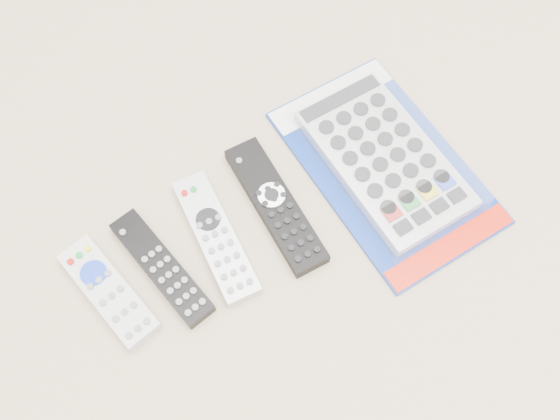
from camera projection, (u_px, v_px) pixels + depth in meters
remote_small_grey at (109, 292)px, 0.82m from camera, size 0.07×0.17×0.03m
remote_slim_black at (162, 268)px, 0.84m from camera, size 0.06×0.19×0.02m
remote_silver_dvd at (216, 237)px, 0.85m from camera, size 0.08×0.20×0.02m
remote_large_black at (276, 205)px, 0.87m from camera, size 0.08×0.22×0.02m
jumbo_remote_packaged at (385, 158)px, 0.90m from camera, size 0.23×0.35×0.05m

